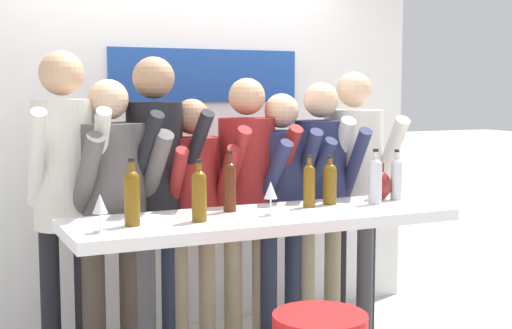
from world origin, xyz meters
name	(u,v)px	position (x,y,z in m)	size (l,w,h in m)	color
back_wall	(179,142)	(0.00, 1.36, 1.29)	(3.65, 0.12, 2.56)	white
tasting_table	(264,244)	(0.00, 0.00, 0.84)	(2.05, 0.63, 1.00)	white
person_far_left	(64,178)	(-0.91, 0.61, 1.17)	(0.41, 0.56, 1.85)	black
person_left	(111,199)	(-0.67, 0.55, 1.05)	(0.52, 0.61, 1.70)	#473D33
person_center_left	(156,175)	(-0.40, 0.60, 1.16)	(0.45, 0.58, 1.83)	#23283D
person_center	(193,201)	(-0.18, 0.59, 1.00)	(0.38, 0.49, 1.59)	gray
person_center_right	(248,185)	(0.18, 0.61, 1.07)	(0.42, 0.54, 1.72)	gray
person_right	(282,193)	(0.39, 0.56, 1.01)	(0.43, 0.53, 1.62)	#23283D
person_far_right	(321,184)	(0.66, 0.54, 1.06)	(0.44, 0.55, 1.69)	gray
person_rightmost	(353,175)	(0.95, 0.62, 1.09)	(0.51, 0.61, 1.76)	black
wine_bottle_0	(375,179)	(0.71, 0.03, 1.14)	(0.08, 0.08, 0.31)	#B7BCC1
wine_bottle_1	(132,195)	(-0.71, -0.03, 1.15)	(0.08, 0.08, 0.32)	brown
wine_bottle_2	(230,184)	(-0.13, 0.14, 1.15)	(0.07, 0.07, 0.32)	#4C1E0F
wine_bottle_3	(309,183)	(0.32, 0.09, 1.13)	(0.07, 0.07, 0.29)	brown
wine_bottle_4	(330,182)	(0.47, 0.12, 1.13)	(0.08, 0.08, 0.28)	brown
wine_bottle_5	(199,193)	(-0.38, -0.06, 1.14)	(0.08, 0.08, 0.31)	brown
wine_bottle_6	(396,177)	(0.92, 0.11, 1.13)	(0.07, 0.07, 0.30)	#B7BCC1
wine_glass_0	(271,191)	(0.01, -0.06, 1.12)	(0.07, 0.07, 0.18)	silver
wine_glass_1	(100,205)	(-0.88, -0.13, 1.12)	(0.07, 0.07, 0.18)	silver
decorative_vase	(380,185)	(0.83, 0.15, 1.09)	(0.13, 0.13, 0.22)	maroon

